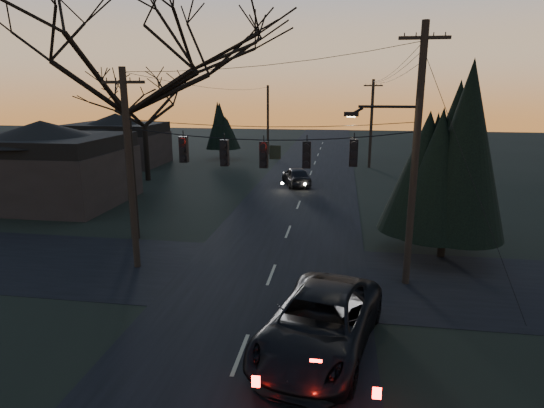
# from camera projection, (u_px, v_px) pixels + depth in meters

# --- Properties ---
(main_road) EXTENTS (8.00, 120.00, 0.02)m
(main_road) POSITION_uv_depth(u_px,v_px,m) (296.00, 213.00, 28.78)
(main_road) COLOR black
(main_road) RESTS_ON ground
(cross_road) EXTENTS (60.00, 7.00, 0.02)m
(cross_road) POSITION_uv_depth(u_px,v_px,m) (271.00, 275.00, 19.21)
(cross_road) COLOR black
(cross_road) RESTS_ON ground
(utility_pole_right) EXTENTS (5.00, 0.30, 10.00)m
(utility_pole_right) POSITION_uv_depth(u_px,v_px,m) (405.00, 283.00, 18.40)
(utility_pole_right) COLOR black
(utility_pole_right) RESTS_ON ground
(utility_pole_left) EXTENTS (1.80, 0.30, 8.50)m
(utility_pole_left) POSITION_uv_depth(u_px,v_px,m) (138.00, 267.00, 20.09)
(utility_pole_left) COLOR black
(utility_pole_left) RESTS_ON ground
(utility_pole_far_r) EXTENTS (1.80, 0.30, 8.50)m
(utility_pole_far_r) POSITION_uv_depth(u_px,v_px,m) (369.00, 167.00, 45.21)
(utility_pole_far_r) COLOR black
(utility_pole_far_r) RESTS_ON ground
(utility_pole_far_l) EXTENTS (0.30, 0.30, 8.00)m
(utility_pole_far_l) POSITION_uv_depth(u_px,v_px,m) (268.00, 154.00, 54.56)
(utility_pole_far_l) COLOR black
(utility_pole_far_l) RESTS_ON ground
(span_signal_assembly) EXTENTS (11.50, 0.44, 1.65)m
(span_signal_assembly) POSITION_uv_depth(u_px,v_px,m) (265.00, 153.00, 17.96)
(span_signal_assembly) COLOR black
(span_signal_assembly) RESTS_ON ground
(bare_tree_left) EXTENTS (10.76, 10.76, 12.90)m
(bare_tree_left) POSITION_uv_depth(u_px,v_px,m) (122.00, 59.00, 21.67)
(bare_tree_left) COLOR black
(bare_tree_left) RESTS_ON ground
(evergreen_right) EXTENTS (4.22, 4.22, 8.05)m
(evergreen_right) POSITION_uv_depth(u_px,v_px,m) (450.00, 159.00, 20.18)
(evergreen_right) COLOR black
(evergreen_right) RESTS_ON ground
(bare_tree_dist) EXTENTS (7.58, 7.58, 9.15)m
(bare_tree_dist) POSITION_uv_depth(u_px,v_px,m) (143.00, 104.00, 37.43)
(bare_tree_dist) COLOR black
(bare_tree_dist) RESTS_ON ground
(evergreen_dist) EXTENTS (3.17, 3.17, 5.67)m
(evergreen_dist) POSITION_uv_depth(u_px,v_px,m) (220.00, 128.00, 49.64)
(evergreen_dist) COLOR black
(evergreen_dist) RESTS_ON ground
(house_left_near) EXTENTS (10.00, 8.00, 5.60)m
(house_left_near) POSITION_uv_depth(u_px,v_px,m) (45.00, 163.00, 30.59)
(house_left_near) COLOR black
(house_left_near) RESTS_ON ground
(house_left_far) EXTENTS (9.00, 7.00, 5.20)m
(house_left_far) POSITION_uv_depth(u_px,v_px,m) (117.00, 139.00, 46.41)
(house_left_far) COLOR black
(house_left_far) RESTS_ON ground
(suv_near) EXTENTS (4.21, 6.76, 1.75)m
(suv_near) POSITION_uv_depth(u_px,v_px,m) (320.00, 324.00, 13.50)
(suv_near) COLOR black
(suv_near) RESTS_ON ground
(sedan_oncoming_a) EXTENTS (3.03, 4.74, 1.50)m
(sedan_oncoming_a) POSITION_uv_depth(u_px,v_px,m) (296.00, 176.00, 36.73)
(sedan_oncoming_a) COLOR black
(sedan_oncoming_a) RESTS_ON ground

